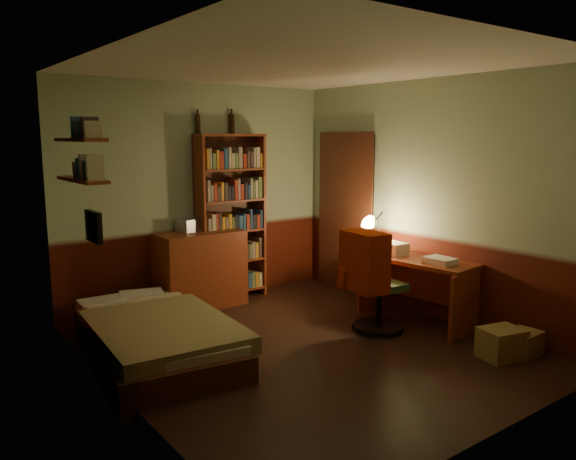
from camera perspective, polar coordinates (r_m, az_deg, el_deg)
floor at (r=5.44m, az=1.61°, el=-11.96°), size 3.50×4.00×0.02m
ceiling at (r=5.11m, az=1.75°, el=16.57°), size 3.50×4.00×0.02m
wall_back at (r=6.79m, az=-8.92°, el=3.61°), size 3.50×0.02×2.60m
wall_left at (r=4.26m, az=-17.23°, el=-0.09°), size 0.02×4.00×2.60m
wall_right at (r=6.35m, az=14.25°, el=3.03°), size 0.02×4.00×2.60m
wall_front at (r=3.77m, az=21.01°, el=-1.49°), size 3.50×0.02×2.60m
doorway at (r=7.24m, az=5.96°, el=1.63°), size 0.06×0.90×2.00m
door_trim at (r=7.22m, az=5.76°, el=1.61°), size 0.02×0.98×2.08m
bed at (r=5.33m, az=-13.42°, el=-9.12°), size 1.35×2.16×0.60m
dresser at (r=6.65m, az=-8.90°, el=-3.99°), size 1.01×0.52×0.89m
mini_stereo at (r=6.63m, az=-9.96°, el=0.52°), size 0.31×0.27×0.15m
bookshelf at (r=6.85m, az=-5.79°, el=1.25°), size 0.88×0.31×2.01m
bottle_left at (r=6.70m, az=-9.14°, el=10.57°), size 0.07×0.07×0.22m
bottle_right at (r=6.93m, az=-5.74°, el=10.68°), size 0.08×0.08×0.24m
desk at (r=6.22m, az=12.74°, el=-5.95°), size 0.70×1.37×0.70m
paper_stack at (r=6.49m, az=7.97°, el=-1.46°), size 0.30×0.34×0.11m
desk_lamp at (r=6.58m, az=9.16°, el=0.78°), size 0.23×0.23×0.60m
office_chair at (r=5.83m, az=9.29°, el=-4.94°), size 0.60×0.54×1.08m
red_jacket at (r=5.63m, az=8.66°, el=3.25°), size 0.44×0.57×0.60m
wall_shelf_lower at (r=5.30m, az=-20.17°, el=4.81°), size 0.20×0.90×0.03m
wall_shelf_upper at (r=5.29m, az=-20.39°, el=8.59°), size 0.20×0.90×0.03m
framed_picture at (r=4.84m, az=-19.14°, el=0.31°), size 0.04×0.32×0.26m
cardboard_box_a at (r=5.50m, az=20.89°, el=-10.71°), size 0.42×0.37×0.28m
cardboard_box_b at (r=5.68m, az=22.77°, el=-10.52°), size 0.32×0.27×0.22m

